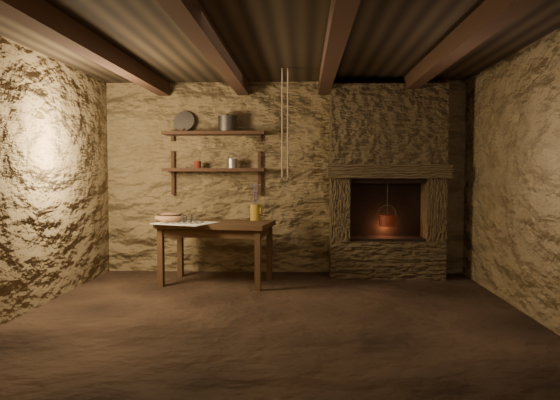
{
  "coord_description": "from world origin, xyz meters",
  "views": [
    {
      "loc": [
        0.26,
        -4.87,
        1.28
      ],
      "look_at": [
        0.0,
        0.9,
        0.98
      ],
      "focal_mm": 35.0,
      "sensor_mm": 36.0,
      "label": 1
    }
  ],
  "objects_px": {
    "wooden_bowl": "(170,218)",
    "red_pot": "(387,220)",
    "work_table": "(217,250)",
    "iron_stockpot": "(228,125)",
    "stoneware_jug": "(256,204)"
  },
  "relations": [
    {
      "from": "work_table",
      "to": "wooden_bowl",
      "type": "distance_m",
      "value": 0.65
    },
    {
      "from": "work_table",
      "to": "stoneware_jug",
      "type": "height_order",
      "value": "stoneware_jug"
    },
    {
      "from": "wooden_bowl",
      "to": "iron_stockpot",
      "type": "distance_m",
      "value": 1.37
    },
    {
      "from": "stoneware_jug",
      "to": "red_pot",
      "type": "relative_size",
      "value": 0.81
    },
    {
      "from": "work_table",
      "to": "stoneware_jug",
      "type": "relative_size",
      "value": 3.04
    },
    {
      "from": "work_table",
      "to": "iron_stockpot",
      "type": "distance_m",
      "value": 1.58
    },
    {
      "from": "work_table",
      "to": "wooden_bowl",
      "type": "height_order",
      "value": "wooden_bowl"
    },
    {
      "from": "stoneware_jug",
      "to": "iron_stockpot",
      "type": "bearing_deg",
      "value": 140.59
    },
    {
      "from": "wooden_bowl",
      "to": "red_pot",
      "type": "xyz_separation_m",
      "value": [
        2.54,
        0.43,
        -0.05
      ]
    },
    {
      "from": "wooden_bowl",
      "to": "stoneware_jug",
      "type": "bearing_deg",
      "value": 12.86
    },
    {
      "from": "stoneware_jug",
      "to": "wooden_bowl",
      "type": "distance_m",
      "value": 1.0
    },
    {
      "from": "work_table",
      "to": "wooden_bowl",
      "type": "relative_size",
      "value": 3.74
    },
    {
      "from": "stoneware_jug",
      "to": "iron_stockpot",
      "type": "height_order",
      "value": "iron_stockpot"
    },
    {
      "from": "work_table",
      "to": "red_pot",
      "type": "distance_m",
      "value": 2.07
    },
    {
      "from": "iron_stockpot",
      "to": "red_pot",
      "type": "height_order",
      "value": "iron_stockpot"
    }
  ]
}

